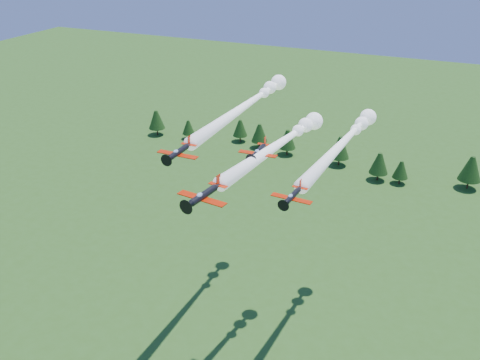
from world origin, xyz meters
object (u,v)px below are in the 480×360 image
at_px(plane_lead, 281,143).
at_px(plane_right, 345,140).
at_px(plane_left, 248,104).
at_px(plane_slot, 258,152).

height_order(plane_lead, plane_right, plane_lead).
bearing_deg(plane_lead, plane_right, 57.12).
distance_m(plane_lead, plane_right, 15.07).
bearing_deg(plane_left, plane_lead, -45.03).
bearing_deg(plane_slot, plane_lead, 73.25).
distance_m(plane_left, plane_right, 22.39).
relative_size(plane_lead, plane_right, 0.94).
relative_size(plane_left, plane_right, 1.08).
xyz_separation_m(plane_left, plane_slot, (10.19, -19.48, -1.89)).
height_order(plane_left, plane_right, plane_left).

